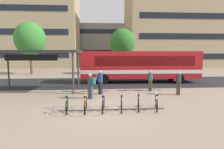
# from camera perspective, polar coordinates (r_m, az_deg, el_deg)

# --- Properties ---
(ground) EXTENTS (200.00, 200.00, 0.00)m
(ground) POSITION_cam_1_polar(r_m,az_deg,el_deg) (10.58, -2.20, -10.45)
(ground) COLOR gray
(bus_lane_asphalt) EXTENTS (80.00, 7.20, 0.01)m
(bus_lane_asphalt) POSITION_cam_1_polar(r_m,az_deg,el_deg) (19.70, -3.27, -2.39)
(bus_lane_asphalt) COLOR #232326
(bus_lane_asphalt) RESTS_ON ground
(city_bus) EXTENTS (12.09, 2.91, 3.20)m
(city_bus) POSITION_cam_1_polar(r_m,az_deg,el_deg) (19.97, 8.09, 2.80)
(city_bus) COLOR red
(city_bus) RESTS_ON ground
(bike_rack) EXTENTS (5.71, 0.09, 0.70)m
(bike_rack) POSITION_cam_1_polar(r_m,az_deg,el_deg) (10.46, 0.08, -10.11)
(bike_rack) COLOR #47474C
(bike_rack) RESTS_ON ground
(parked_bicycle_green_0) EXTENTS (0.52, 1.72, 0.99)m
(parked_bicycle_green_0) POSITION_cam_1_polar(r_m,az_deg,el_deg) (10.43, -13.29, -8.68)
(parked_bicycle_green_0) COLOR black
(parked_bicycle_green_0) RESTS_ON ground
(parked_bicycle_orange_1) EXTENTS (0.52, 1.72, 0.99)m
(parked_bicycle_orange_1) POSITION_cam_1_polar(r_m,az_deg,el_deg) (10.26, -7.90, -8.82)
(parked_bicycle_orange_1) COLOR black
(parked_bicycle_orange_1) RESTS_ON ground
(parked_bicycle_purple_2) EXTENTS (0.52, 1.72, 0.99)m
(parked_bicycle_purple_2) POSITION_cam_1_polar(r_m,az_deg,el_deg) (10.28, -2.61, -8.73)
(parked_bicycle_purple_2) COLOR black
(parked_bicycle_purple_2) RESTS_ON ground
(parked_bicycle_purple_3) EXTENTS (0.52, 1.72, 0.99)m
(parked_bicycle_purple_3) POSITION_cam_1_polar(r_m,az_deg,el_deg) (10.36, 2.87, -8.62)
(parked_bicycle_purple_3) COLOR black
(parked_bicycle_purple_3) RESTS_ON ground
(parked_bicycle_purple_4) EXTENTS (0.55, 1.70, 0.99)m
(parked_bicycle_purple_4) POSITION_cam_1_polar(r_m,az_deg,el_deg) (10.63, 7.88, -8.27)
(parked_bicycle_purple_4) COLOR black
(parked_bicycle_purple_4) RESTS_ON ground
(parked_bicycle_white_5) EXTENTS (0.60, 1.68, 0.99)m
(parked_bicycle_white_5) POSITION_cam_1_polar(r_m,az_deg,el_deg) (10.81, 13.12, -8.14)
(parked_bicycle_white_5) COLOR black
(parked_bicycle_white_5) RESTS_ON ground
(transit_shelter) EXTENTS (7.00, 3.51, 3.27)m
(transit_shelter) POSITION_cam_1_polar(r_m,az_deg,el_deg) (16.24, -21.40, 6.09)
(transit_shelter) COLOR #38383D
(transit_shelter) RESTS_ON ground
(commuter_grey_pack_0) EXTENTS (0.57, 0.60, 1.78)m
(commuter_grey_pack_0) POSITION_cam_1_polar(r_m,az_deg,el_deg) (14.18, -3.59, -1.79)
(commuter_grey_pack_0) COLOR black
(commuter_grey_pack_0) RESTS_ON ground
(commuter_teal_pack_1) EXTENTS (0.60, 0.49, 1.71)m
(commuter_teal_pack_1) POSITION_cam_1_polar(r_m,az_deg,el_deg) (12.82, -6.39, -2.90)
(commuter_teal_pack_1) COLOR #2D3851
(commuter_teal_pack_1) RESTS_ON ground
(commuter_red_pack_2) EXTENTS (0.61, 0.52, 1.72)m
(commuter_red_pack_2) POSITION_cam_1_polar(r_m,az_deg,el_deg) (14.70, 19.13, -1.96)
(commuter_red_pack_2) COLOR #47382D
(commuter_red_pack_2) RESTS_ON ground
(commuter_red_pack_3) EXTENTS (0.60, 0.51, 1.66)m
(commuter_red_pack_3) POSITION_cam_1_polar(r_m,az_deg,el_deg) (15.61, 11.23, -1.37)
(commuter_red_pack_3) COLOR #47382D
(commuter_red_pack_3) RESTS_ON ground
(street_tree_0) EXTENTS (3.54, 3.54, 6.37)m
(street_tree_0) POSITION_cam_1_polar(r_m,az_deg,el_deg) (27.07, 3.11, 9.35)
(street_tree_0) COLOR brown
(street_tree_0) RESTS_ON ground
(street_tree_1) EXTENTS (4.18, 4.18, 7.26)m
(street_tree_1) POSITION_cam_1_polar(r_m,az_deg,el_deg) (29.05, -23.28, 9.73)
(street_tree_1) COLOR brown
(street_tree_1) RESTS_ON ground
(building_left_wing) EXTENTS (19.64, 11.46, 21.38)m
(building_left_wing) POSITION_cam_1_polar(r_m,az_deg,el_deg) (45.49, -23.16, 15.79)
(building_left_wing) COLOR tan
(building_left_wing) RESTS_ON ground
(building_right_wing) EXTENTS (21.53, 11.05, 18.99)m
(building_right_wing) POSITION_cam_1_polar(r_m,az_deg,el_deg) (44.98, 18.86, 14.53)
(building_right_wing) COLOR tan
(building_right_wing) RESTS_ON ground
(building_centre_block) EXTENTS (19.30, 10.73, 10.33)m
(building_centre_block) POSITION_cam_1_polar(r_m,az_deg,el_deg) (54.21, -5.91, 8.86)
(building_centre_block) COLOR gray
(building_centre_block) RESTS_ON ground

